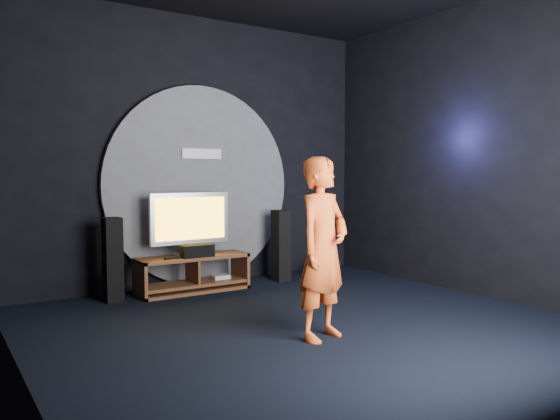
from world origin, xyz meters
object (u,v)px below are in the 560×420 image
object	(u,v)px
tv	(190,221)
subwoofer	(327,269)
tower_speaker_right	(281,246)
tower_speaker_left	(113,260)
media_console	(193,276)
player	(323,248)

from	to	relation	value
tv	subwoofer	distance (m)	2.02
tower_speaker_right	subwoofer	bearing A→B (deg)	-29.64
tower_speaker_right	tower_speaker_left	bearing A→B (deg)	178.79
tower_speaker_right	subwoofer	xyz separation A→B (m)	(0.55, -0.31, -0.34)
subwoofer	tower_speaker_right	bearing A→B (deg)	150.36
tower_speaker_left	subwoofer	world-z (taller)	tower_speaker_left
media_console	tower_speaker_right	distance (m)	1.31
tv	tower_speaker_left	bearing A→B (deg)	-177.01
media_console	player	xyz separation A→B (m)	(0.18, -2.40, 0.61)
tower_speaker_left	player	size ratio (longest dim) A/B	0.60
player	tower_speaker_right	bearing A→B (deg)	47.98
media_console	subwoofer	world-z (taller)	media_console
media_console	player	world-z (taller)	player
subwoofer	player	size ratio (longest dim) A/B	0.18
tv	subwoofer	bearing A→B (deg)	-12.68
player	tower_speaker_left	bearing A→B (deg)	98.72
tower_speaker_right	player	size ratio (longest dim) A/B	0.60
tower_speaker_right	subwoofer	world-z (taller)	tower_speaker_right
tower_speaker_left	media_console	bearing A→B (deg)	-0.93
tower_speaker_left	tower_speaker_right	bearing A→B (deg)	-1.21
subwoofer	tower_speaker_left	bearing A→B (deg)	172.67
subwoofer	tv	bearing A→B (deg)	167.32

